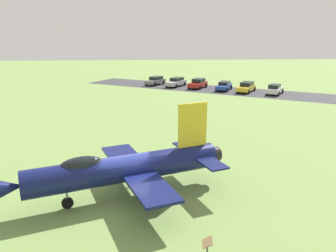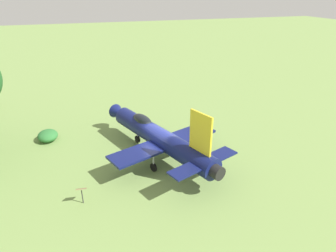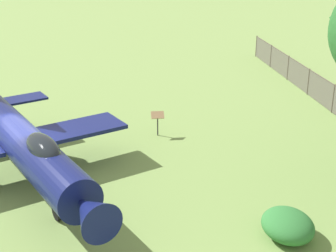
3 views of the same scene
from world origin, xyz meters
name	(u,v)px [view 3 (image 3 of 3)]	position (x,y,z in m)	size (l,w,h in m)	color
ground_plane	(27,182)	(0.00, 0.00, 0.00)	(200.00, 200.00, 0.00)	#75934C
display_jet	(25,144)	(-0.12, 0.32, 1.74)	(8.68, 12.21, 5.00)	#111951
shrub_near_fence	(288,225)	(-8.18, 5.66, 0.44)	(1.61, 1.92, 0.88)	#2D7033
info_plaque	(158,118)	(-5.88, -3.48, 0.85)	(0.64, 0.46, 1.14)	#333333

